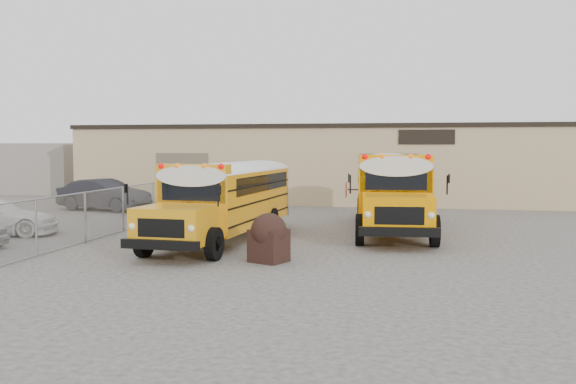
% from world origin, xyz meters
% --- Properties ---
extents(ground, '(120.00, 120.00, 0.00)m').
position_xyz_m(ground, '(0.00, 0.00, 0.00)').
color(ground, '#43413E').
rests_on(ground, ground).
extents(warehouse, '(30.20, 10.20, 4.67)m').
position_xyz_m(warehouse, '(-0.00, 19.99, 2.37)').
color(warehouse, tan).
rests_on(warehouse, ground).
extents(chainlink_fence, '(0.07, 18.07, 1.81)m').
position_xyz_m(chainlink_fence, '(-6.00, 3.00, 0.90)').
color(chainlink_fence, gray).
rests_on(chainlink_fence, ground).
extents(distant_building_left, '(8.00, 6.00, 3.60)m').
position_xyz_m(distant_building_left, '(-22.00, 22.00, 1.80)').
color(distant_building_left, gray).
rests_on(distant_building_left, ground).
extents(school_bus_left, '(3.30, 9.97, 2.88)m').
position_xyz_m(school_bus_left, '(-0.93, 7.54, 1.66)').
color(school_bus_left, orange).
rests_on(school_bus_left, ground).
extents(school_bus_right, '(3.50, 10.92, 3.14)m').
position_xyz_m(school_bus_right, '(3.98, 12.24, 1.82)').
color(school_bus_right, '#F79500').
rests_on(school_bus_right, ground).
extents(tarp_bundle, '(1.23, 1.18, 1.46)m').
position_xyz_m(tarp_bundle, '(1.22, -2.44, 0.75)').
color(tarp_bundle, black).
rests_on(tarp_bundle, ground).
extents(car_dark, '(5.31, 2.79, 1.66)m').
position_xyz_m(car_dark, '(-10.70, 10.55, 0.83)').
color(car_dark, black).
rests_on(car_dark, ground).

